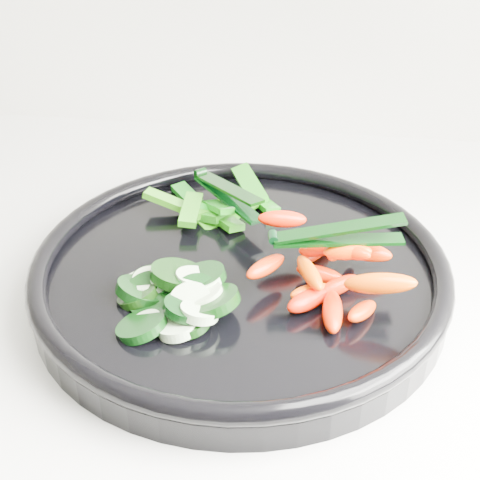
# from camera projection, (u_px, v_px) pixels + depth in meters

# --- Properties ---
(veggie_tray) EXTENTS (0.43, 0.43, 0.04)m
(veggie_tray) POSITION_uv_depth(u_px,v_px,m) (240.00, 272.00, 0.60)
(veggie_tray) COLOR black
(veggie_tray) RESTS_ON counter
(cucumber_pile) EXTENTS (0.13, 0.11, 0.04)m
(cucumber_pile) POSITION_uv_depth(u_px,v_px,m) (173.00, 293.00, 0.56)
(cucumber_pile) COLOR black
(cucumber_pile) RESTS_ON veggie_tray
(carrot_pile) EXTENTS (0.14, 0.14, 0.05)m
(carrot_pile) POSITION_uv_depth(u_px,v_px,m) (330.00, 268.00, 0.57)
(carrot_pile) COLOR #DD0B00
(carrot_pile) RESTS_ON veggie_tray
(pepper_pile) EXTENTS (0.14, 0.12, 0.04)m
(pepper_pile) POSITION_uv_depth(u_px,v_px,m) (218.00, 206.00, 0.68)
(pepper_pile) COLOR #0A6D0C
(pepper_pile) RESTS_ON veggie_tray
(tong_carrot) EXTENTS (0.11, 0.04, 0.02)m
(tong_carrot) POSITION_uv_depth(u_px,v_px,m) (334.00, 235.00, 0.56)
(tong_carrot) COLOR black
(tong_carrot) RESTS_ON carrot_pile
(tong_pepper) EXTENTS (0.08, 0.10, 0.02)m
(tong_pepper) POSITION_uv_depth(u_px,v_px,m) (226.00, 191.00, 0.67)
(tong_pepper) COLOR black
(tong_pepper) RESTS_ON pepper_pile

